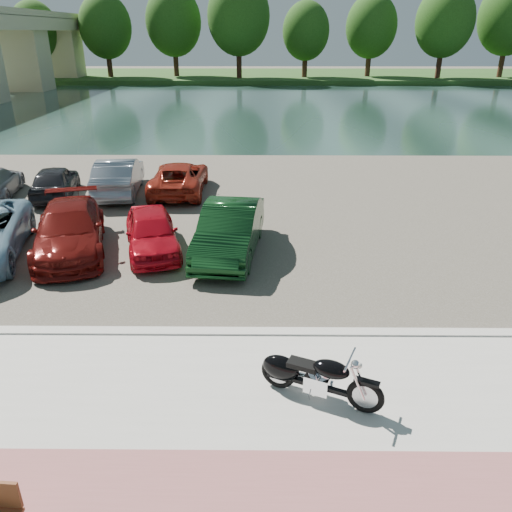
# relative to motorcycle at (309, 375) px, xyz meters

# --- Properties ---
(ground) EXTENTS (200.00, 200.00, 0.00)m
(ground) POSITION_rel_motorcycle_xyz_m (-0.84, 0.14, -0.56)
(ground) COLOR #595447
(ground) RESTS_ON ground
(promenade) EXTENTS (60.00, 6.00, 0.10)m
(promenade) POSITION_rel_motorcycle_xyz_m (-0.84, -0.86, -0.51)
(promenade) COLOR beige
(promenade) RESTS_ON ground
(pink_path) EXTENTS (60.00, 2.00, 0.01)m
(pink_path) POSITION_rel_motorcycle_xyz_m (-0.84, -2.36, -0.46)
(pink_path) COLOR #975655
(pink_path) RESTS_ON promenade
(kerb) EXTENTS (60.00, 0.30, 0.14)m
(kerb) POSITION_rel_motorcycle_xyz_m (-0.84, 2.14, -0.49)
(kerb) COLOR beige
(kerb) RESTS_ON ground
(parking_lot) EXTENTS (60.00, 18.00, 0.04)m
(parking_lot) POSITION_rel_motorcycle_xyz_m (-0.84, 11.14, -0.54)
(parking_lot) COLOR #474339
(parking_lot) RESTS_ON ground
(river) EXTENTS (120.00, 40.00, 0.00)m
(river) POSITION_rel_motorcycle_xyz_m (-0.84, 40.14, -0.56)
(river) COLOR #192E29
(river) RESTS_ON ground
(far_bank) EXTENTS (120.00, 24.00, 0.60)m
(far_bank) POSITION_rel_motorcycle_xyz_m (-0.84, 72.14, -0.26)
(far_bank) COLOR #214819
(far_bank) RESTS_ON ground
(far_trees) EXTENTS (70.25, 10.68, 12.52)m
(far_trees) POSITION_rel_motorcycle_xyz_m (3.51, 65.93, 6.93)
(far_trees) COLOR #371E14
(far_trees) RESTS_ON far_bank
(motorcycle) EXTENTS (2.20, 1.16, 1.05)m
(motorcycle) POSITION_rel_motorcycle_xyz_m (0.00, 0.00, 0.00)
(motorcycle) COLOR black
(motorcycle) RESTS_ON promenade
(car_3) EXTENTS (3.27, 5.28, 1.43)m
(car_3) POSITION_rel_motorcycle_xyz_m (-6.76, 6.78, 0.19)
(car_3) COLOR #5F100D
(car_3) RESTS_ON parking_lot
(car_4) EXTENTS (2.49, 4.06, 1.29)m
(car_4) POSITION_rel_motorcycle_xyz_m (-4.25, 6.81, 0.12)
(car_4) COLOR #B70C1A
(car_4) RESTS_ON parking_lot
(car_5) EXTENTS (2.12, 4.80, 1.53)m
(car_5) POSITION_rel_motorcycle_xyz_m (-1.84, 6.68, 0.25)
(car_5) COLOR black
(car_5) RESTS_ON parking_lot
(car_8) EXTENTS (2.18, 4.02, 1.30)m
(car_8) POSITION_rel_motorcycle_xyz_m (-9.36, 12.44, 0.13)
(car_8) COLOR black
(car_8) RESTS_ON parking_lot
(car_9) EXTENTS (2.09, 4.72, 1.51)m
(car_9) POSITION_rel_motorcycle_xyz_m (-6.83, 12.87, 0.23)
(car_9) COLOR slate
(car_9) RESTS_ON parking_lot
(car_10) EXTENTS (2.21, 4.68, 1.29)m
(car_10) POSITION_rel_motorcycle_xyz_m (-4.34, 13.08, 0.12)
(car_10) COLOR maroon
(car_10) RESTS_ON parking_lot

